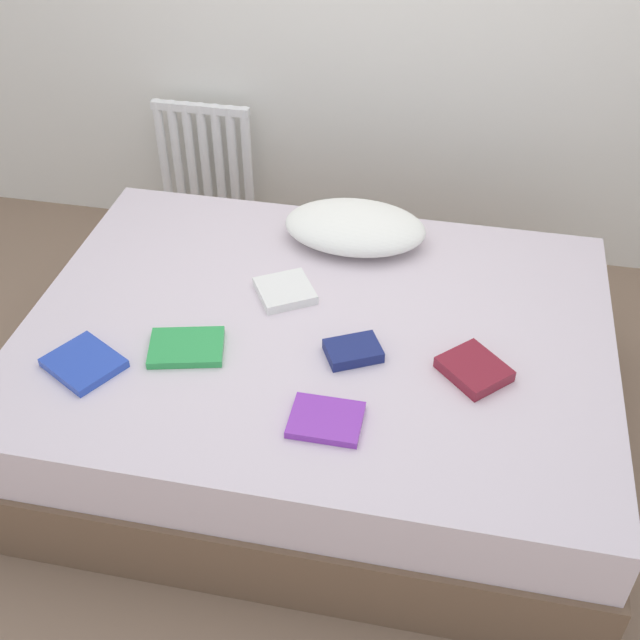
# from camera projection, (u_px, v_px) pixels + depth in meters

# --- Properties ---
(ground_plane) EXTENTS (8.00, 8.00, 0.00)m
(ground_plane) POSITION_uv_depth(u_px,v_px,m) (317.00, 427.00, 2.98)
(ground_plane) COLOR #7F6651
(bed) EXTENTS (2.00, 1.50, 0.50)m
(bed) POSITION_uv_depth(u_px,v_px,m) (317.00, 379.00, 2.82)
(bed) COLOR brown
(bed) RESTS_ON ground
(radiator) EXTENTS (0.46, 0.04, 0.57)m
(radiator) POSITION_uv_depth(u_px,v_px,m) (205.00, 161.00, 3.76)
(radiator) COLOR white
(radiator) RESTS_ON ground
(pillow) EXTENTS (0.54, 0.36, 0.13)m
(pillow) POSITION_uv_depth(u_px,v_px,m) (355.00, 227.00, 3.01)
(pillow) COLOR white
(pillow) RESTS_ON bed
(textbook_navy) EXTENTS (0.21, 0.19, 0.04)m
(textbook_navy) POSITION_uv_depth(u_px,v_px,m) (353.00, 351.00, 2.53)
(textbook_navy) COLOR navy
(textbook_navy) RESTS_ON bed
(textbook_purple) EXTENTS (0.21, 0.17, 0.02)m
(textbook_purple) POSITION_uv_depth(u_px,v_px,m) (326.00, 420.00, 2.31)
(textbook_purple) COLOR purple
(textbook_purple) RESTS_ON bed
(textbook_green) EXTENTS (0.27, 0.23, 0.03)m
(textbook_green) POSITION_uv_depth(u_px,v_px,m) (186.00, 347.00, 2.56)
(textbook_green) COLOR green
(textbook_green) RESTS_ON bed
(textbook_maroon) EXTENTS (0.25, 0.25, 0.04)m
(textbook_maroon) POSITION_uv_depth(u_px,v_px,m) (474.00, 369.00, 2.47)
(textbook_maroon) COLOR maroon
(textbook_maroon) RESTS_ON bed
(textbook_white) EXTENTS (0.25, 0.25, 0.03)m
(textbook_white) POSITION_uv_depth(u_px,v_px,m) (285.00, 291.00, 2.78)
(textbook_white) COLOR white
(textbook_white) RESTS_ON bed
(textbook_blue) EXTENTS (0.28, 0.27, 0.03)m
(textbook_blue) POSITION_uv_depth(u_px,v_px,m) (84.00, 363.00, 2.50)
(textbook_blue) COLOR #2847B7
(textbook_blue) RESTS_ON bed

